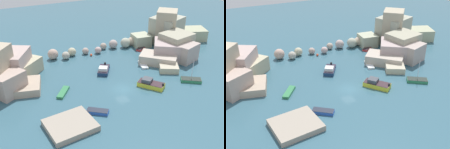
{
  "view_description": "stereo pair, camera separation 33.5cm",
  "coord_description": "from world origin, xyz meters",
  "views": [
    {
      "loc": [
        -22.89,
        -41.9,
        28.92
      ],
      "look_at": [
        0.0,
        5.12,
        1.0
      ],
      "focal_mm": 43.13,
      "sensor_mm": 36.0,
      "label": 1
    },
    {
      "loc": [
        -22.58,
        -42.04,
        28.92
      ],
      "look_at": [
        0.0,
        5.12,
        1.0
      ],
      "focal_mm": 43.13,
      "sensor_mm": 36.0,
      "label": 2
    }
  ],
  "objects": [
    {
      "name": "moored_boat_6",
      "position": [
        5.71,
        -1.56,
        0.66
      ],
      "size": [
        5.22,
        5.79,
        1.75
      ],
      "rotation": [
        0.0,
        0.0,
        2.22
      ],
      "color": "yellow",
      "rests_on": "cove_water"
    },
    {
      "name": "rock_breakwater",
      "position": [
        4.32,
        20.45,
        1.2
      ],
      "size": [
        31.98,
        3.91,
        2.74
      ],
      "color": "#BEB08D",
      "rests_on": "ground"
    },
    {
      "name": "moored_boat_4",
      "position": [
        -15.09,
        16.43,
        0.27
      ],
      "size": [
        2.47,
        3.31,
        0.55
      ],
      "rotation": [
        0.0,
        0.0,
        4.23
      ],
      "color": "red",
      "rests_on": "cove_water"
    },
    {
      "name": "moored_boat_2",
      "position": [
        -7.96,
        -5.31,
        0.33
      ],
      "size": [
        4.04,
        3.53,
        0.65
      ],
      "rotation": [
        0.0,
        0.0,
        2.5
      ],
      "color": "blue",
      "rests_on": "cove_water"
    },
    {
      "name": "moored_boat_1",
      "position": [
        14.9,
        -3.57,
        0.36
      ],
      "size": [
        4.68,
        4.04,
        5.01
      ],
      "rotation": [
        0.0,
        0.0,
        5.69
      ],
      "color": "#318654",
      "rests_on": "cove_water"
    },
    {
      "name": "moored_boat_5",
      "position": [
        9.62,
        7.64,
        0.23
      ],
      "size": [
        2.63,
        4.48,
        0.47
      ],
      "rotation": [
        0.0,
        0.0,
        4.44
      ],
      "color": "white",
      "rests_on": "cove_water"
    },
    {
      "name": "cove_water",
      "position": [
        0.0,
        0.0,
        0.0
      ],
      "size": [
        160.0,
        160.0,
        0.0
      ],
      "primitive_type": "plane",
      "color": "#365F70",
      "rests_on": "ground"
    },
    {
      "name": "moored_boat_3",
      "position": [
        14.2,
        3.87,
        0.28
      ],
      "size": [
        2.84,
        3.0,
        0.56
      ],
      "rotation": [
        0.0,
        0.0,
        4.0
      ],
      "color": "red",
      "rests_on": "cove_water"
    },
    {
      "name": "moored_boat_8",
      "position": [
        14.77,
        16.78,
        0.27
      ],
      "size": [
        4.15,
        3.44,
        0.55
      ],
      "rotation": [
        0.0,
        0.0,
        0.6
      ],
      "color": "red",
      "rests_on": "cove_water"
    },
    {
      "name": "moored_boat_0",
      "position": [
        -0.41,
        8.7,
        0.61
      ],
      "size": [
        4.54,
        5.35,
        1.63
      ],
      "rotation": [
        0.0,
        0.0,
        4.15
      ],
      "color": "navy",
      "rests_on": "cove_water"
    },
    {
      "name": "moored_boat_7",
      "position": [
        -11.58,
        3.81,
        0.26
      ],
      "size": [
        3.62,
        4.34,
        0.53
      ],
      "rotation": [
        0.0,
        0.0,
        0.95
      ],
      "color": "#32804C",
      "rests_on": "cove_water"
    },
    {
      "name": "cliff_headland_right",
      "position": [
        21.53,
        13.1,
        2.97
      ],
      "size": [
        28.32,
        22.84,
        9.88
      ],
      "color": "#A7A188",
      "rests_on": "ground"
    },
    {
      "name": "stone_dock",
      "position": [
        -13.63,
        -7.07,
        0.51
      ],
      "size": [
        8.47,
        7.73,
        1.01
      ],
      "primitive_type": "cube",
      "rotation": [
        0.0,
        0.0,
        0.12
      ],
      "color": "#A19483",
      "rests_on": "ground"
    },
    {
      "name": "channel_buoy",
      "position": [
        0.41,
        18.46,
        0.32
      ],
      "size": [
        0.64,
        0.64,
        0.64
      ],
      "primitive_type": "sphere",
      "color": "#E04C28",
      "rests_on": "cove_water"
    }
  ]
}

